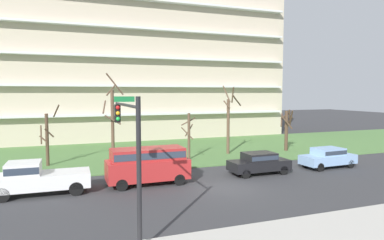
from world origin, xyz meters
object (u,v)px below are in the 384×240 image
at_px(traffic_signal_mast, 129,139).
at_px(sedan_blue_center_right, 328,157).
at_px(pickup_white_center_left, 37,177).
at_px(tree_far_left, 47,138).
at_px(van_red_near_right, 148,163).
at_px(tree_left, 112,123).
at_px(tree_far_right, 287,128).
at_px(tree_right, 229,121).
at_px(tree_center, 189,135).
at_px(sedan_black_near_left, 259,162).

bearing_deg(traffic_signal_mast, sedan_blue_center_right, 22.98).
distance_m(pickup_white_center_left, traffic_signal_mast, 8.75).
bearing_deg(tree_far_left, sedan_blue_center_right, -21.39).
xyz_separation_m(sedan_blue_center_right, van_red_near_right, (-14.41, -0.00, 0.52)).
xyz_separation_m(tree_left, tree_far_right, (17.22, 0.64, -1.04)).
height_order(tree_right, van_red_near_right, tree_right).
bearing_deg(tree_center, van_red_near_right, -127.88).
height_order(tree_center, sedan_blue_center_right, tree_center).
distance_m(sedan_blue_center_right, van_red_near_right, 14.42).
relative_size(tree_right, sedan_blue_center_right, 1.46).
bearing_deg(van_red_near_right, tree_right, -140.95).
relative_size(tree_center, sedan_blue_center_right, 0.92).
bearing_deg(tree_center, sedan_blue_center_right, -36.04).
relative_size(van_red_near_right, traffic_signal_mast, 0.91).
distance_m(van_red_near_right, traffic_signal_mast, 7.97).
distance_m(sedan_black_near_left, traffic_signal_mast, 13.17).
bearing_deg(sedan_black_near_left, tree_far_right, -136.06).
distance_m(pickup_white_center_left, sedan_blue_center_right, 20.92).
xyz_separation_m(tree_center, van_red_near_right, (-5.21, -6.69, -0.78)).
distance_m(tree_left, tree_far_right, 17.27).
distance_m(tree_left, sedan_blue_center_right, 17.34).
distance_m(tree_far_left, sedan_blue_center_right, 22.20).
xyz_separation_m(pickup_white_center_left, sedan_blue_center_right, (20.92, -0.01, -0.14)).
distance_m(sedan_blue_center_right, traffic_signal_mast, 18.56).
bearing_deg(sedan_black_near_left, sedan_blue_center_right, 179.62).
relative_size(tree_far_left, tree_left, 0.67).
xyz_separation_m(tree_left, sedan_black_near_left, (9.47, -6.93, -2.57)).
distance_m(tree_center, pickup_white_center_left, 13.55).
bearing_deg(tree_far_right, tree_far_left, 178.70).
distance_m(tree_far_left, tree_left, 5.19).
bearing_deg(van_red_near_right, sedan_blue_center_right, 179.58).
bearing_deg(traffic_signal_mast, van_red_near_right, 71.19).
bearing_deg(sedan_blue_center_right, tree_center, -38.57).
relative_size(tree_center, traffic_signal_mast, 0.72).
bearing_deg(tree_center, tree_far_right, 4.67).
xyz_separation_m(tree_far_right, van_red_near_right, (-15.94, -7.57, -1.00)).
bearing_deg(tree_right, tree_far_right, -3.90).
bearing_deg(tree_far_right, sedan_black_near_left, -135.68).
distance_m(tree_left, traffic_signal_mast, 14.13).
distance_m(tree_center, sedan_black_near_left, 7.44).
relative_size(tree_far_left, tree_center, 1.21).
relative_size(tree_center, pickup_white_center_left, 0.76).
xyz_separation_m(tree_far_right, pickup_white_center_left, (-22.46, -7.57, -1.38)).
relative_size(tree_left, sedan_black_near_left, 1.68).
height_order(tree_right, tree_far_right, tree_right).
height_order(tree_far_right, van_red_near_right, tree_far_right).
bearing_deg(tree_left, traffic_signal_mast, -94.69).
xyz_separation_m(tree_far_right, sedan_black_near_left, (-7.75, -7.57, -1.53)).
distance_m(tree_right, sedan_blue_center_right, 9.55).
xyz_separation_m(tree_far_left, pickup_white_center_left, (-0.30, -8.07, -1.32)).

